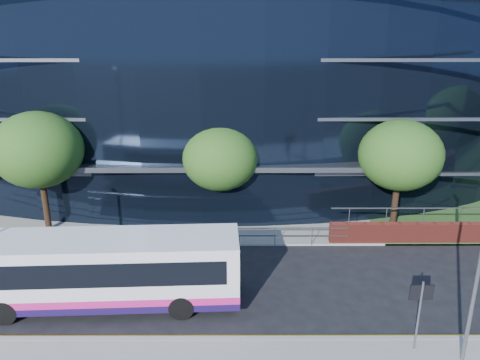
{
  "coord_description": "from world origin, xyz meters",
  "views": [
    {
      "loc": [
        -1.95,
        -15.87,
        11.55
      ],
      "look_at": [
        -1.88,
        8.0,
        3.44
      ],
      "focal_mm": 35.0,
      "sensor_mm": 36.0,
      "label": 1
    }
  ],
  "objects_px": {
    "tree_far_b": "(220,159)",
    "tree_far_a": "(38,150)",
    "tree_dist_e": "(458,84)",
    "street_sign": "(421,301)",
    "tree_far_c": "(400,155)",
    "city_bus": "(105,270)"
  },
  "relations": [
    {
      "from": "tree_far_b",
      "to": "tree_far_a",
      "type": "bearing_deg",
      "value": -177.14
    },
    {
      "from": "tree_dist_e",
      "to": "street_sign",
      "type": "bearing_deg",
      "value": -115.12
    },
    {
      "from": "tree_far_a",
      "to": "tree_dist_e",
      "type": "relative_size",
      "value": 1.07
    },
    {
      "from": "tree_far_b",
      "to": "tree_far_c",
      "type": "relative_size",
      "value": 0.93
    },
    {
      "from": "street_sign",
      "to": "tree_far_b",
      "type": "height_order",
      "value": "tree_far_b"
    },
    {
      "from": "tree_far_b",
      "to": "city_bus",
      "type": "relative_size",
      "value": 0.52
    },
    {
      "from": "tree_far_b",
      "to": "city_bus",
      "type": "bearing_deg",
      "value": -119.68
    },
    {
      "from": "tree_far_c",
      "to": "city_bus",
      "type": "xyz_separation_m",
      "value": [
        -14.56,
        -7.5,
        -2.89
      ]
    },
    {
      "from": "tree_far_a",
      "to": "city_bus",
      "type": "bearing_deg",
      "value": -54.06
    },
    {
      "from": "street_sign",
      "to": "city_bus",
      "type": "height_order",
      "value": "city_bus"
    },
    {
      "from": "tree_far_a",
      "to": "tree_dist_e",
      "type": "distance_m",
      "value": 48.27
    },
    {
      "from": "street_sign",
      "to": "tree_far_c",
      "type": "relative_size",
      "value": 0.43
    },
    {
      "from": "street_sign",
      "to": "tree_far_c",
      "type": "xyz_separation_m",
      "value": [
        2.5,
        10.59,
        2.39
      ]
    },
    {
      "from": "tree_far_a",
      "to": "tree_far_b",
      "type": "height_order",
      "value": "tree_far_a"
    },
    {
      "from": "street_sign",
      "to": "city_bus",
      "type": "distance_m",
      "value": 12.46
    },
    {
      "from": "street_sign",
      "to": "tree_dist_e",
      "type": "height_order",
      "value": "tree_dist_e"
    },
    {
      "from": "tree_far_a",
      "to": "tree_far_b",
      "type": "xyz_separation_m",
      "value": [
        10.0,
        0.5,
        -0.65
      ]
    },
    {
      "from": "street_sign",
      "to": "city_bus",
      "type": "relative_size",
      "value": 0.24
    },
    {
      "from": "tree_far_b",
      "to": "city_bus",
      "type": "height_order",
      "value": "tree_far_b"
    },
    {
      "from": "tree_far_c",
      "to": "tree_dist_e",
      "type": "distance_m",
      "value": 35.36
    },
    {
      "from": "street_sign",
      "to": "tree_far_a",
      "type": "relative_size",
      "value": 0.4
    },
    {
      "from": "tree_far_a",
      "to": "tree_dist_e",
      "type": "bearing_deg",
      "value": 39.96
    }
  ]
}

